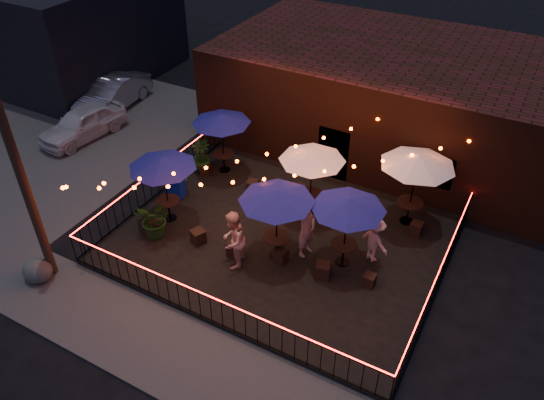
{
  "coord_description": "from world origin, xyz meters",
  "views": [
    {
      "loc": [
        6.02,
        -9.57,
        11.43
      ],
      "look_at": [
        -0.68,
        2.61,
        1.05
      ],
      "focal_mm": 35.0,
      "sensor_mm": 36.0,
      "label": 1
    }
  ],
  "objects": [
    {
      "name": "patron_a",
      "position": [
        0.99,
        1.74,
        1.09
      ],
      "size": [
        0.57,
        0.76,
        1.88
      ],
      "primitive_type": "imported",
      "rotation": [
        0.0,
        0.0,
        1.38
      ],
      "color": "beige",
      "rests_on": "patio"
    },
    {
      "name": "bistro_chair_2",
      "position": [
        -4.26,
        3.9,
        0.36
      ],
      "size": [
        0.44,
        0.44,
        0.41
      ],
      "primitive_type": "cube",
      "rotation": [
        0.0,
        0.0,
        0.31
      ],
      "color": "black",
      "rests_on": "patio"
    },
    {
      "name": "cafe_table_2",
      "position": [
        0.26,
        1.2,
        2.43
      ],
      "size": [
        2.87,
        2.87,
        2.5
      ],
      "rotation": [
        0.0,
        0.0,
        -0.33
      ],
      "color": "black",
      "rests_on": "patio"
    },
    {
      "name": "cafe_table_1",
      "position": [
        -3.8,
        4.48,
        2.34
      ],
      "size": [
        2.57,
        2.57,
        2.4
      ],
      "rotation": [
        0.0,
        0.0,
        -0.2
      ],
      "color": "black",
      "rests_on": "patio"
    },
    {
      "name": "fence_left",
      "position": [
        -5.0,
        2.0,
        0.66
      ],
      "size": [
        0.04,
        8.0,
        1.04
      ],
      "rotation": [
        0.0,
        0.0,
        1.57
      ],
      "color": "black",
      "rests_on": "patio"
    },
    {
      "name": "cooler",
      "position": [
        -4.39,
        2.23,
        0.59
      ],
      "size": [
        0.71,
        0.55,
        0.86
      ],
      "rotation": [
        0.0,
        0.0,
        0.12
      ],
      "color": "#0C25B5",
      "rests_on": "patio"
    },
    {
      "name": "bistro_chair_1",
      "position": [
        -2.23,
        0.54,
        0.39
      ],
      "size": [
        0.52,
        0.52,
        0.47
      ],
      "primitive_type": "cube",
      "rotation": [
        0.0,
        0.0,
        2.73
      ],
      "color": "black",
      "rests_on": "patio"
    },
    {
      "name": "patron_b",
      "position": [
        -0.68,
        0.23,
        1.12
      ],
      "size": [
        0.91,
        1.08,
        1.95
      ],
      "primitive_type": "imported",
      "rotation": [
        0.0,
        0.0,
        -1.37
      ],
      "color": "#CFA88E",
      "rests_on": "patio"
    },
    {
      "name": "patron_c",
      "position": [
        2.92,
        2.49,
        0.92
      ],
      "size": [
        1.15,
        0.94,
        1.55
      ],
      "primitive_type": "imported",
      "rotation": [
        0.0,
        0.0,
        2.72
      ],
      "color": "#D8B293",
      "rests_on": "patio"
    },
    {
      "name": "bistro_chair_6",
      "position": [
        -0.52,
        4.4,
        0.37
      ],
      "size": [
        0.47,
        0.47,
        0.44
      ],
      "primitive_type": "cube",
      "rotation": [
        0.0,
        0.0,
        -0.33
      ],
      "color": "black",
      "rests_on": "patio"
    },
    {
      "name": "background_building",
      "position": [
        -18.0,
        9.0,
        2.5
      ],
      "size": [
        12.0,
        9.0,
        5.0
      ],
      "primitive_type": "cube",
      "color": "black",
      "rests_on": "ground"
    },
    {
      "name": "potted_shrub_b",
      "position": [
        -4.33,
        2.48,
        0.79
      ],
      "size": [
        0.78,
        0.67,
        1.28
      ],
      "primitive_type": "imported",
      "rotation": [
        0.0,
        0.0,
        -0.15
      ],
      "color": "#10340E",
      "rests_on": "patio"
    },
    {
      "name": "bistro_chair_5",
      "position": [
        0.49,
        1.05,
        0.37
      ],
      "size": [
        0.41,
        0.41,
        0.43
      ],
      "primitive_type": "cube",
      "rotation": [
        0.0,
        0.0,
        3.03
      ],
      "color": "black",
      "rests_on": "patio"
    },
    {
      "name": "bistro_chair_10",
      "position": [
        2.26,
        3.97,
        0.4
      ],
      "size": [
        0.44,
        0.44,
        0.5
      ],
      "primitive_type": "cube",
      "rotation": [
        0.0,
        0.0,
        -0.05
      ],
      "color": "black",
      "rests_on": "patio"
    },
    {
      "name": "bistro_chair_9",
      "position": [
        3.23,
        1.38,
        0.35
      ],
      "size": [
        0.34,
        0.34,
        0.4
      ],
      "primitive_type": "cube",
      "rotation": [
        0.0,
        0.0,
        3.13
      ],
      "color": "black",
      "rests_on": "patio"
    },
    {
      "name": "car_white",
      "position": [
        -10.55,
        3.96,
        0.66
      ],
      "size": [
        2.04,
        4.06,
        1.33
      ],
      "primitive_type": "imported",
      "rotation": [
        0.0,
        0.0,
        -0.13
      ],
      "color": "silver",
      "rests_on": "ground"
    },
    {
      "name": "cafe_table_4",
      "position": [
        2.18,
        1.91,
        2.37
      ],
      "size": [
        2.92,
        2.92,
        2.43
      ],
      "rotation": [
        0.0,
        0.0,
        -0.43
      ],
      "color": "black",
      "rests_on": "patio"
    },
    {
      "name": "cafe_table_5",
      "position": [
        3.3,
        4.8,
        2.55
      ],
      "size": [
        2.5,
        2.5,
        2.63
      ],
      "rotation": [
        0.0,
        0.0,
        -0.05
      ],
      "color": "black",
      "rests_on": "patio"
    },
    {
      "name": "bistro_chair_11",
      "position": [
        3.75,
        4.31,
        0.37
      ],
      "size": [
        0.39,
        0.39,
        0.45
      ],
      "primitive_type": "cube",
      "rotation": [
        0.0,
        0.0,
        3.1
      ],
      "color": "black",
      "rests_on": "patio"
    },
    {
      "name": "cafe_table_3",
      "position": [
        0.17,
        3.75,
        2.36
      ],
      "size": [
        2.86,
        2.86,
        2.43
      ],
      "rotation": [
        0.0,
        0.0,
        -0.38
      ],
      "color": "black",
      "rests_on": "patio"
    },
    {
      "name": "bistro_chair_7",
      "position": [
        0.81,
        3.97,
        0.36
      ],
      "size": [
        0.42,
        0.42,
        0.42
      ],
      "primitive_type": "cube",
      "rotation": [
        0.0,
        0.0,
        2.95
      ],
      "color": "black",
      "rests_on": "patio"
    },
    {
      "name": "ground",
      "position": [
        0.0,
        0.0,
        0.0
      ],
      "size": [
        110.0,
        110.0,
        0.0
      ],
      "primitive_type": "plane",
      "color": "black",
      "rests_on": "ground"
    },
    {
      "name": "bistro_chair_8",
      "position": [
        1.89,
        1.06,
        0.39
      ],
      "size": [
        0.51,
        0.51,
        0.49
      ],
      "primitive_type": "cube",
      "rotation": [
        0.0,
        0.0,
        0.28
      ],
      "color": "black",
      "rests_on": "patio"
    },
    {
      "name": "bistro_chair_0",
      "position": [
        -3.68,
        0.31,
        0.4
      ],
      "size": [
        0.51,
        0.51,
        0.5
      ],
      "primitive_type": "cube",
      "rotation": [
        0.0,
        0.0,
        0.25
      ],
      "color": "black",
      "rests_on": "patio"
    },
    {
      "name": "parking_lot",
      "position": [
        -12.0,
        4.0,
        0.01
      ],
      "size": [
        11.0,
        12.0,
        0.02
      ],
      "primitive_type": "cube",
      "color": "#474541",
      "rests_on": "ground"
    },
    {
      "name": "patio",
      "position": [
        0.0,
        2.0,
        0.07
      ],
      "size": [
        10.0,
        8.0,
        0.15
      ],
      "primitive_type": "cube",
      "color": "black",
      "rests_on": "ground"
    },
    {
      "name": "car_silver",
      "position": [
        -11.32,
        6.64,
        0.7
      ],
      "size": [
        1.87,
        4.39,
        1.41
      ],
      "primitive_type": "imported",
      "rotation": [
        0.0,
        0.0,
        0.09
      ],
      "color": "#9D9EA4",
      "rests_on": "ground"
    },
    {
      "name": "boulder",
      "position": [
        -5.55,
        -3.0,
        0.36
      ],
      "size": [
        1.01,
        0.89,
        0.72
      ],
      "primitive_type": "ellipsoid",
      "rotation": [
        0.0,
        0.0,
        -0.13
      ],
      "color": "#44443F",
      "rests_on": "ground"
    },
    {
      "name": "festoon_lights",
      "position": [
        -1.01,
        1.7,
        2.52
      ],
      "size": [
        10.02,
        8.72,
        1.32
      ],
      "color": "#FF3700",
      "rests_on": "ground"
    },
    {
      "name": "sidewalk",
      "position": [
        0.0,
        -3.25,
        0.03
      ],
      "size": [
        18.0,
        2.5,
        0.05
      ],
      "primitive_type": "cube",
      "color": "#474541",
      "rests_on": "ground"
    },
    {
      "name": "bistro_chair_4",
      "position": [
        -0.89,
        0.63,
        0.4
      ],
      "size": [
        0.45,
        0.45,
        0.5
      ],
      "primitive_type": "cube",
      "rotation": [
        0.0,
        0.0,
        0.07
      ],
      "color": "black",
      "rests_on": "patio"
    },
    {
      "name": "brick_building",
      "position": [
        1.0,
        9.99,
        2.0
      ],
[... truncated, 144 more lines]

